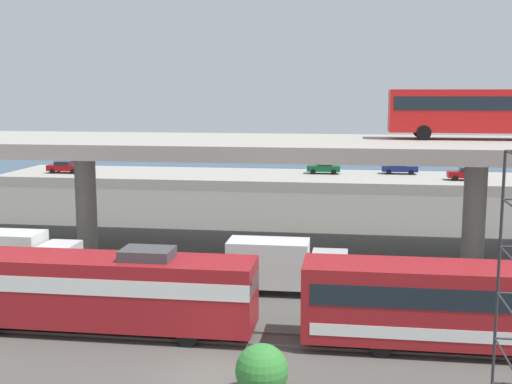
% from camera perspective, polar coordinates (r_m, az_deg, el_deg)
% --- Properties ---
extents(ground_plane, '(260.00, 260.00, 0.00)m').
position_cam_1_polar(ground_plane, '(28.37, -3.54, -15.26)').
color(ground_plane, '#4C4944').
extents(rail_strip_near, '(110.00, 0.12, 0.12)m').
position_cam_1_polar(rail_strip_near, '(31.27, -2.32, -12.80)').
color(rail_strip_near, '#59544C').
rests_on(rail_strip_near, ground_plane).
extents(rail_strip_far, '(110.00, 0.12, 0.12)m').
position_cam_1_polar(rail_strip_far, '(32.69, -1.82, -11.81)').
color(rail_strip_far, '#59544C').
rests_on(rail_strip_far, ground_plane).
extents(train_locomotive, '(16.45, 3.04, 4.18)m').
position_cam_1_polar(train_locomotive, '(33.35, -14.84, -7.83)').
color(train_locomotive, maroon).
rests_on(train_locomotive, ground_plane).
extents(highway_overpass, '(96.00, 12.63, 8.16)m').
position_cam_1_polar(highway_overpass, '(45.86, 1.42, 3.64)').
color(highway_overpass, '#9E998E').
rests_on(highway_overpass, ground_plane).
extents(transit_bus_on_overpass, '(12.00, 2.68, 3.40)m').
position_cam_1_polar(transit_bus_on_overpass, '(48.08, 18.50, 6.73)').
color(transit_bus_on_overpass, red).
rests_on(transit_bus_on_overpass, highway_overpass).
extents(service_truck_west, '(6.80, 2.46, 3.04)m').
position_cam_1_polar(service_truck_west, '(38.27, 2.38, -6.25)').
color(service_truck_west, '#B7B7BC').
rests_on(service_truck_west, ground_plane).
extents(service_truck_east, '(6.80, 2.46, 3.04)m').
position_cam_1_polar(service_truck_east, '(42.90, -19.61, -5.11)').
color(service_truck_east, silver).
rests_on(service_truck_east, ground_plane).
extents(pier_parking_lot, '(74.59, 12.74, 1.24)m').
position_cam_1_polar(pier_parking_lot, '(81.28, 4.29, 1.00)').
color(pier_parking_lot, '#9E998E').
rests_on(pier_parking_lot, ground_plane).
extents(parked_car_0, '(4.06, 1.86, 1.50)m').
position_cam_1_polar(parked_car_0, '(82.86, 5.84, 2.10)').
color(parked_car_0, '#0C4C26').
rests_on(parked_car_0, pier_parking_lot).
extents(parked_car_1, '(4.15, 1.85, 1.50)m').
position_cam_1_polar(parked_car_1, '(80.14, 17.56, 1.51)').
color(parked_car_1, maroon).
rests_on(parked_car_1, pier_parking_lot).
extents(parked_car_2, '(4.35, 1.82, 1.50)m').
position_cam_1_polar(parked_car_2, '(84.09, 12.16, 2.04)').
color(parked_car_2, navy).
rests_on(parked_car_2, pier_parking_lot).
extents(parked_car_3, '(4.32, 1.99, 1.50)m').
position_cam_1_polar(parked_car_3, '(86.51, -16.01, 2.08)').
color(parked_car_3, maroon).
rests_on(parked_car_3, pier_parking_lot).
extents(harbor_water, '(140.00, 36.00, 0.01)m').
position_cam_1_polar(harbor_water, '(104.15, 5.14, 2.35)').
color(harbor_water, navy).
rests_on(harbor_water, ground_plane).
extents(shrub_right, '(2.04, 2.04, 2.04)m').
position_cam_1_polar(shrub_right, '(26.11, 0.50, -15.01)').
color(shrub_right, '#358033').
rests_on(shrub_right, ground_plane).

